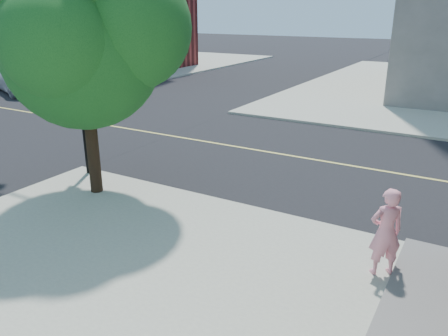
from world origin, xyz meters
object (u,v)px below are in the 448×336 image
Objects in this scene: street_tree at (84,31)px; car_a at (24,79)px; signal_pole at (24,46)px; man_on_phone at (386,232)px.

street_tree is 1.12× the size of car_a.
street_tree is 3.61m from signal_pole.
signal_pole is 0.77× the size of car_a.
street_tree is (-7.24, 0.27, 3.23)m from man_on_phone.
signal_pole reaches higher than car_a.
street_tree reaches higher than car_a.
man_on_phone is at bearing 18.24° from signal_pole.
signal_pole is (-3.46, 0.90, -0.52)m from street_tree.
street_tree is 18.08m from car_a.
man_on_phone is 7.93m from street_tree.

